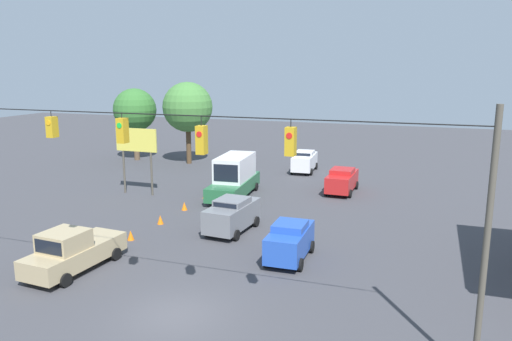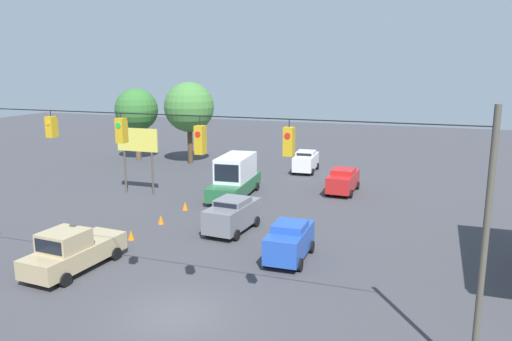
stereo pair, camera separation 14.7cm
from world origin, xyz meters
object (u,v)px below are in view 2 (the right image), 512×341
(traffic_cone_third, at_px, (161,219))
(traffic_cone_fifth, at_px, (206,194))
(overhead_signal_span, at_px, (163,182))
(traffic_cone_fourth, at_px, (185,206))
(box_truck_green_withflow_far, at_px, (235,177))
(sedan_blue_crossing_near, at_px, (290,240))
(sedan_red_oncoming_deep, at_px, (343,180))
(roadside_billboard, at_px, (138,146))
(sedan_white_withflow_deep, at_px, (306,161))
(tree_horizon_right, at_px, (189,107))
(traffic_cone_nearest, at_px, (97,253))
(traffic_cone_second, at_px, (131,235))
(tree_horizon_left, at_px, (136,110))
(pickup_truck_tan_parked_shoulder, at_px, (73,251))
(sedan_grey_withflow_mid, at_px, (233,214))

(traffic_cone_third, relative_size, traffic_cone_fifth, 1.00)
(overhead_signal_span, xyz_separation_m, traffic_cone_fourth, (6.62, -13.96, -5.25))
(box_truck_green_withflow_far, bearing_deg, sedan_blue_crossing_near, 124.19)
(traffic_cone_fifth, bearing_deg, box_truck_green_withflow_far, -144.24)
(sedan_red_oncoming_deep, relative_size, sedan_blue_crossing_near, 1.12)
(traffic_cone_third, bearing_deg, roadside_billboard, -48.26)
(sedan_white_withflow_deep, xyz_separation_m, tree_horizon_right, (12.09, -0.10, 4.67))
(overhead_signal_span, distance_m, traffic_cone_third, 13.60)
(overhead_signal_span, relative_size, sedan_white_withflow_deep, 4.94)
(traffic_cone_third, bearing_deg, sedan_red_oncoming_deep, -128.30)
(overhead_signal_span, height_order, traffic_cone_nearest, overhead_signal_span)
(sedan_red_oncoming_deep, height_order, traffic_cone_second, sedan_red_oncoming_deep)
(overhead_signal_span, height_order, traffic_cone_third, overhead_signal_span)
(traffic_cone_fourth, relative_size, roadside_billboard, 0.11)
(sedan_red_oncoming_deep, bearing_deg, overhead_signal_span, 83.06)
(sedan_blue_crossing_near, xyz_separation_m, box_truck_green_withflow_far, (7.40, -10.90, 0.50))
(traffic_cone_fifth, bearing_deg, traffic_cone_third, 90.17)
(overhead_signal_span, relative_size, roadside_billboard, 4.30)
(traffic_cone_third, bearing_deg, overhead_signal_span, 121.70)
(traffic_cone_fifth, xyz_separation_m, roadside_billboard, (5.41, 0.53, 3.46))
(overhead_signal_span, distance_m, traffic_cone_second, 11.35)
(sedan_blue_crossing_near, xyz_separation_m, tree_horizon_right, (16.66, -21.56, 4.67))
(overhead_signal_span, distance_m, tree_horizon_left, 35.49)
(sedan_white_withflow_deep, xyz_separation_m, tree_horizon_left, (18.19, -0.05, 4.20))
(sedan_red_oncoming_deep, bearing_deg, traffic_cone_fourth, 42.36)
(traffic_cone_third, bearing_deg, traffic_cone_second, 88.37)
(tree_horizon_left, bearing_deg, pickup_truck_tan_parked_shoulder, 116.77)
(tree_horizon_right, bearing_deg, traffic_cone_fourth, 115.81)
(sedan_white_withflow_deep, relative_size, pickup_truck_tan_parked_shoulder, 0.81)
(tree_horizon_left, bearing_deg, traffic_cone_fourth, 131.50)
(traffic_cone_nearest, bearing_deg, traffic_cone_third, -91.46)
(sedan_grey_withflow_mid, relative_size, pickup_truck_tan_parked_shoulder, 0.81)
(box_truck_green_withflow_far, bearing_deg, tree_horizon_left, -34.65)
(pickup_truck_tan_parked_shoulder, height_order, roadside_billboard, roadside_billboard)
(traffic_cone_fourth, xyz_separation_m, tree_horizon_right, (7.41, -15.32, 5.41))
(traffic_cone_second, bearing_deg, pickup_truck_tan_parked_shoulder, 88.21)
(overhead_signal_span, height_order, roadside_billboard, overhead_signal_span)
(sedan_white_withflow_deep, relative_size, traffic_cone_fourth, 7.86)
(traffic_cone_fifth, bearing_deg, overhead_signal_span, 110.94)
(overhead_signal_span, height_order, traffic_cone_fourth, overhead_signal_span)
(traffic_cone_fourth, bearing_deg, traffic_cone_third, 90.43)
(sedan_white_withflow_deep, distance_m, traffic_cone_nearest, 25.09)
(sedan_grey_withflow_mid, bearing_deg, sedan_white_withflow_deep, -89.57)
(sedan_blue_crossing_near, distance_m, roadside_billboard, 17.44)
(traffic_cone_nearest, height_order, tree_horizon_left, tree_horizon_left)
(sedan_white_withflow_deep, bearing_deg, tree_horizon_right, -0.47)
(sedan_red_oncoming_deep, xyz_separation_m, traffic_cone_fourth, (9.35, 8.53, -0.70))
(overhead_signal_span, height_order, tree_horizon_left, overhead_signal_span)
(traffic_cone_nearest, bearing_deg, traffic_cone_fourth, -90.80)
(box_truck_green_withflow_far, bearing_deg, pickup_truck_tan_parked_shoulder, 82.54)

